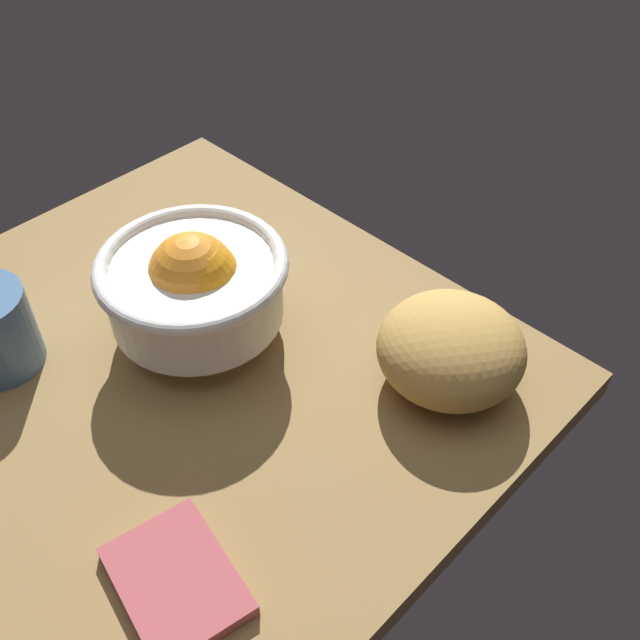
% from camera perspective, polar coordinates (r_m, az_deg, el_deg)
% --- Properties ---
extents(ground_plane, '(0.65, 0.57, 0.03)m').
position_cam_1_polar(ground_plane, '(0.78, -10.10, -3.57)').
color(ground_plane, olive).
extents(fruit_bowl, '(0.19, 0.19, 0.12)m').
position_cam_1_polar(fruit_bowl, '(0.75, -9.62, 2.70)').
color(fruit_bowl, white).
rests_on(fruit_bowl, ground).
extents(bread_loaf, '(0.20, 0.20, 0.09)m').
position_cam_1_polar(bread_loaf, '(0.72, 10.07, -2.21)').
color(bread_loaf, tan).
rests_on(bread_loaf, ground).
extents(napkin_folded, '(0.13, 0.11, 0.01)m').
position_cam_1_polar(napkin_folded, '(0.62, -11.03, -19.16)').
color(napkin_folded, '#AF4E54').
rests_on(napkin_folded, ground).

